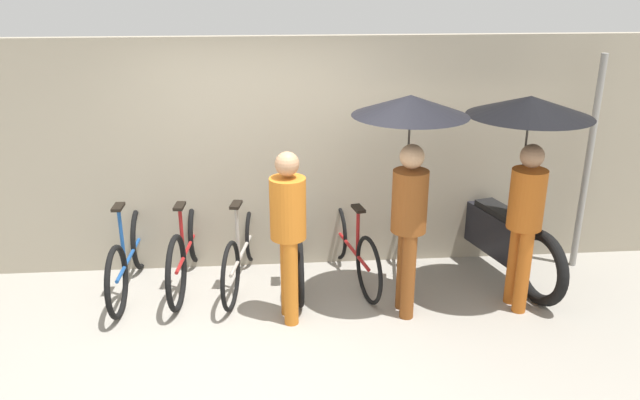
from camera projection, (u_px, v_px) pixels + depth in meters
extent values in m
plane|color=gray|center=(272.00, 351.00, 5.30)|extent=(30.00, 30.00, 0.00)
cube|color=gray|center=(267.00, 156.00, 6.51)|extent=(11.79, 0.12, 2.45)
torus|color=black|center=(140.00, 237.00, 6.71)|extent=(0.07, 0.69, 0.69)
torus|color=black|center=(117.00, 282.00, 5.74)|extent=(0.07, 0.69, 0.69)
cylinder|color=#19478C|center=(129.00, 258.00, 6.23)|extent=(0.06, 1.03, 0.04)
cylinder|color=#19478C|center=(122.00, 238.00, 5.95)|extent=(0.04, 0.04, 0.60)
cube|color=black|center=(118.00, 207.00, 5.85)|extent=(0.09, 0.20, 0.03)
cylinder|color=#19478C|center=(137.00, 205.00, 6.58)|extent=(0.04, 0.04, 0.73)
cylinder|color=#19478C|center=(133.00, 172.00, 6.45)|extent=(0.44, 0.04, 0.03)
torus|color=black|center=(197.00, 229.00, 6.86)|extent=(0.11, 0.74, 0.74)
torus|color=black|center=(176.00, 273.00, 5.86)|extent=(0.11, 0.74, 0.74)
cylinder|color=maroon|center=(187.00, 249.00, 6.36)|extent=(0.12, 1.06, 0.04)
cylinder|color=maroon|center=(182.00, 233.00, 6.10)|extent=(0.04, 0.04, 0.53)
cube|color=black|center=(179.00, 206.00, 6.00)|extent=(0.10, 0.21, 0.03)
cylinder|color=maroon|center=(195.00, 202.00, 6.75)|extent=(0.04, 0.04, 0.62)
cylinder|color=maroon|center=(193.00, 175.00, 6.65)|extent=(0.44, 0.06, 0.03)
torus|color=black|center=(253.00, 231.00, 6.89)|extent=(0.16, 0.67, 0.67)
torus|color=black|center=(231.00, 276.00, 5.88)|extent=(0.16, 0.67, 0.67)
cylinder|color=#A59E93|center=(243.00, 252.00, 6.38)|extent=(0.22, 1.08, 0.04)
cylinder|color=#A59E93|center=(237.00, 233.00, 6.11)|extent=(0.04, 0.04, 0.57)
cube|color=black|center=(236.00, 205.00, 6.00)|extent=(0.12, 0.21, 0.03)
cylinder|color=#A59E93|center=(252.00, 202.00, 6.78)|extent=(0.04, 0.04, 0.67)
cylinder|color=#A59E93|center=(250.00, 173.00, 6.66)|extent=(0.44, 0.10, 0.03)
torus|color=black|center=(295.00, 230.00, 6.92)|extent=(0.06, 0.68, 0.68)
torus|color=black|center=(300.00, 272.00, 5.95)|extent=(0.06, 0.68, 0.68)
cylinder|color=#A59E93|center=(297.00, 249.00, 6.43)|extent=(0.04, 1.03, 0.04)
cylinder|color=#A59E93|center=(298.00, 230.00, 6.16)|extent=(0.04, 0.04, 0.59)
cube|color=black|center=(297.00, 200.00, 6.06)|extent=(0.09, 0.20, 0.03)
cylinder|color=#A59E93|center=(295.00, 198.00, 6.79)|extent=(0.04, 0.04, 0.75)
cylinder|color=#A59E93|center=(294.00, 165.00, 6.66)|extent=(0.44, 0.03, 0.03)
torus|color=black|center=(336.00, 230.00, 6.94)|extent=(0.17, 0.66, 0.67)
torus|color=black|center=(369.00, 270.00, 6.00)|extent=(0.17, 0.66, 0.67)
cylinder|color=maroon|center=(351.00, 248.00, 6.47)|extent=(0.24, 1.03, 0.04)
cylinder|color=maroon|center=(358.00, 233.00, 6.22)|extent=(0.04, 0.04, 0.50)
cube|color=black|center=(358.00, 209.00, 6.13)|extent=(0.13, 0.21, 0.03)
cylinder|color=maroon|center=(337.00, 202.00, 6.82)|extent=(0.04, 0.04, 0.66)
cylinder|color=maroon|center=(337.00, 173.00, 6.70)|extent=(0.44, 0.11, 0.03)
torus|color=black|center=(403.00, 226.00, 6.98)|extent=(0.16, 0.69, 0.70)
torus|color=black|center=(407.00, 267.00, 6.04)|extent=(0.16, 0.69, 0.70)
cylinder|color=brown|center=(405.00, 245.00, 6.51)|extent=(0.21, 1.00, 0.04)
cylinder|color=brown|center=(407.00, 230.00, 6.26)|extent=(0.04, 0.04, 0.49)
cube|color=black|center=(408.00, 206.00, 6.17)|extent=(0.12, 0.21, 0.03)
cylinder|color=brown|center=(404.00, 198.00, 6.87)|extent=(0.04, 0.04, 0.68)
cylinder|color=brown|center=(406.00, 168.00, 6.75)|extent=(0.44, 0.10, 0.03)
cylinder|color=#C66B1E|center=(291.00, 283.00, 5.59)|extent=(0.13, 0.13, 0.82)
cylinder|color=#C66B1E|center=(288.00, 274.00, 5.75)|extent=(0.13, 0.13, 0.82)
cylinder|color=#C66B1E|center=(288.00, 208.00, 5.43)|extent=(0.32, 0.32, 0.56)
sphere|color=tan|center=(287.00, 164.00, 5.29)|extent=(0.21, 0.21, 0.21)
cylinder|color=brown|center=(408.00, 277.00, 5.69)|extent=(0.13, 0.13, 0.84)
cylinder|color=brown|center=(404.00, 268.00, 5.86)|extent=(0.13, 0.13, 0.84)
cylinder|color=brown|center=(410.00, 201.00, 5.53)|extent=(0.32, 0.32, 0.57)
sphere|color=tan|center=(412.00, 157.00, 5.39)|extent=(0.22, 0.22, 0.22)
cylinder|color=#332D28|center=(408.00, 155.00, 5.53)|extent=(0.02, 0.02, 0.71)
cone|color=black|center=(411.00, 105.00, 5.37)|extent=(1.03, 1.03, 0.18)
cylinder|color=#B25619|center=(523.00, 272.00, 5.79)|extent=(0.13, 0.13, 0.82)
cylinder|color=#B25619|center=(514.00, 264.00, 5.96)|extent=(0.13, 0.13, 0.82)
cylinder|color=#B25619|center=(527.00, 199.00, 5.64)|extent=(0.32, 0.32, 0.56)
sphere|color=#997051|center=(532.00, 156.00, 5.49)|extent=(0.21, 0.21, 0.21)
cylinder|color=#332D28|center=(525.00, 154.00, 5.63)|extent=(0.02, 0.02, 0.70)
cone|color=black|center=(530.00, 106.00, 5.48)|extent=(1.11, 1.11, 0.18)
torus|color=black|center=(459.00, 215.00, 7.23)|extent=(0.30, 0.75, 0.75)
torus|color=black|center=(540.00, 268.00, 5.96)|extent=(0.30, 0.75, 0.75)
cube|color=black|center=(496.00, 232.00, 6.57)|extent=(0.44, 0.83, 0.44)
cube|color=black|center=(498.00, 210.00, 6.48)|extent=(0.36, 0.59, 0.06)
cylinder|color=#B2B2B7|center=(462.00, 170.00, 7.04)|extent=(0.57, 0.18, 0.03)
cylinder|color=gray|center=(588.00, 165.00, 6.46)|extent=(0.07, 0.07, 2.29)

